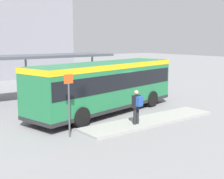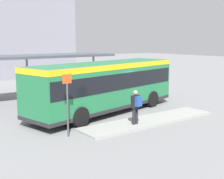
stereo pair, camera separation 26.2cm
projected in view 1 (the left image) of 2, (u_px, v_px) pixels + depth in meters
ground_plane at (105, 112)px, 18.55m from camera, size 120.00×120.00×0.00m
curb_island at (150, 120)px, 16.48m from camera, size 8.05×1.80×0.12m
city_bus at (105, 83)px, 18.28m from camera, size 10.49×4.67×2.96m
pedestrian_waiting at (137, 105)px, 15.36m from camera, size 0.44×0.47×1.71m
bicycle_black at (159, 87)px, 26.01m from camera, size 0.48×1.54×0.67m
bicycle_red at (152, 86)px, 26.68m from camera, size 0.48×1.54×0.67m
bicycle_orange at (144, 85)px, 27.20m from camera, size 0.48×1.56×0.68m
station_shelter at (25, 57)px, 21.85m from camera, size 13.22×3.16×3.19m
platform_sign at (69, 103)px, 13.64m from camera, size 0.44×0.08×2.80m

